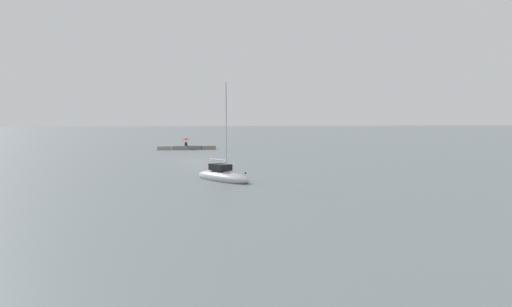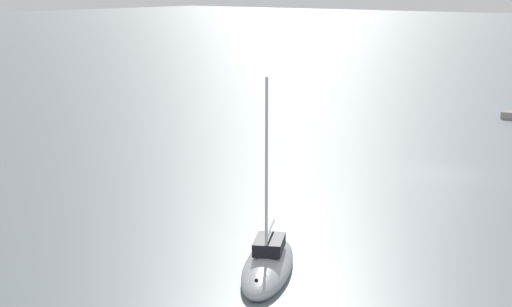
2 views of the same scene
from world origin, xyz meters
name	(u,v)px [view 1 (image 1 of 2)]	position (x,y,z in m)	size (l,w,h in m)	color
ground_plane	(194,161)	(0.00, 0.00, 0.00)	(500.00, 500.00, 0.00)	slate
seawall_pier	(187,148)	(0.00, -21.83, 0.30)	(9.29, 1.43, 0.60)	gray
person_seated_dark_left	(186,144)	(0.09, -21.68, 0.86)	(0.44, 0.64, 0.73)	#1E2333
umbrella_open_red	(186,139)	(0.10, -21.86, 1.72)	(1.35, 1.35, 1.29)	black
sailboat_grey_far	(223,176)	(-1.28, 19.54, 0.32)	(4.83, 6.65, 8.23)	#ADB2B7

